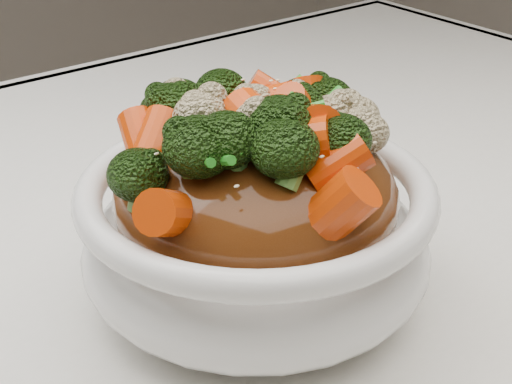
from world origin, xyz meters
TOP-DOWN VIEW (x-y plane):
  - tablecloth at (0.00, 0.00)m, footprint 1.20×0.80m
  - bowl at (0.02, -0.06)m, footprint 0.27×0.27m
  - sauce_base at (0.02, -0.06)m, footprint 0.22×0.22m
  - carrots at (0.02, -0.06)m, footprint 0.22×0.22m
  - broccoli at (0.02, -0.06)m, footprint 0.22×0.22m
  - cauliflower at (0.02, -0.06)m, footprint 0.22×0.22m
  - scallions at (0.02, -0.06)m, footprint 0.16×0.16m
  - sesame_seeds at (0.02, -0.06)m, footprint 0.20×0.20m

SIDE VIEW (x-z plane):
  - tablecloth at x=0.00m, z-range 0.71..0.75m
  - bowl at x=0.02m, z-range 0.75..0.83m
  - sauce_base at x=0.02m, z-range 0.77..0.87m
  - cauliflower at x=0.02m, z-range 0.86..0.89m
  - broccoli at x=0.02m, z-range 0.86..0.90m
  - carrots at x=0.02m, z-range 0.86..0.90m
  - scallions at x=0.02m, z-range 0.87..0.89m
  - sesame_seeds at x=0.02m, z-range 0.88..0.88m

